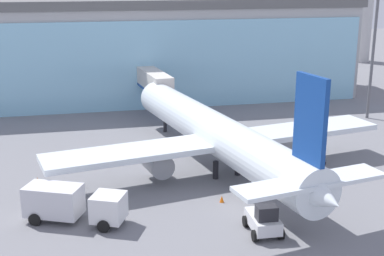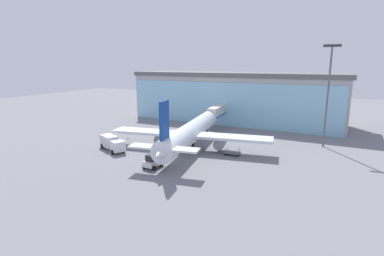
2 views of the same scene
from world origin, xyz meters
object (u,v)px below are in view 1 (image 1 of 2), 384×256
Objects in this scene: airplane at (217,135)px; pushback_tug at (264,220)px; jet_bridge at (152,81)px; safety_cone_wingtip at (38,180)px; safety_cone_nose at (222,199)px; baggage_cart at (309,159)px; apron_light_mast at (376,22)px; catering_truck at (71,203)px.

airplane reaches higher than pushback_tug.
airplane is 10.49× the size of pushback_tug.
jet_bridge is 24.85m from safety_cone_wingtip.
safety_cone_wingtip is (-15.92, 1.02, -3.08)m from airplane.
safety_cone_nose is at bearing -29.96° from safety_cone_wingtip.
jet_bridge reaches higher than baggage_cart.
safety_cone_nose is 1.00× the size of safety_cone_wingtip.
apron_light_mast is 36.55× the size of safety_cone_wingtip.
safety_cone_wingtip is at bearing 174.24° from baggage_cart.
baggage_cart is 5.15× the size of safety_cone_nose.
pushback_tug is at bearing -134.55° from apron_light_mast.
baggage_cart is (10.56, -21.94, -3.94)m from jet_bridge.
safety_cone_wingtip is at bearing 133.66° from catering_truck.
airplane is 16.24m from safety_cone_wingtip.
safety_cone_nose is at bearing 156.77° from airplane.
pushback_tug reaches higher than safety_cone_wingtip.
apron_light_mast reaches higher than catering_truck.
pushback_tug is (-0.88, -12.80, -2.38)m from airplane.
airplane is at bearing 56.11° from catering_truck.
airplane is at bearing 172.58° from baggage_cart.
safety_cone_nose and safety_cone_wingtip have the same top height.
jet_bridge is at bearing -3.17° from airplane.
airplane reaches higher than jet_bridge.
airplane reaches higher than catering_truck.
baggage_cart is 15.34m from pushback_tug.
safety_cone_nose is (-1.94, -7.03, -3.08)m from airplane.
pushback_tug is 6.10× the size of safety_cone_wingtip.
pushback_tug is at bearing -42.60° from safety_cone_wingtip.
baggage_cart is at bearing -34.21° from pushback_tug.
safety_cone_wingtip is (-24.80, 2.00, -0.23)m from baggage_cart.
catering_truck reaches higher than safety_cone_nose.
baggage_cart is at bearing -157.70° from jet_bridge.
safety_cone_nose is (-0.26, -27.99, -4.17)m from jet_bridge.
pushback_tug is (0.81, -33.77, -3.47)m from jet_bridge.
catering_truck is 13.61× the size of safety_cone_wingtip.
apron_light_mast is 2.69× the size of catering_truck.
jet_bridge is at bearing 89.47° from safety_cone_nose.
airplane reaches higher than baggage_cart.
safety_cone_nose is (11.58, 0.30, -1.19)m from catering_truck.
catering_truck is at bearing 71.89° from pushback_tug.
catering_truck is at bearing 110.69° from airplane.
safety_cone_wingtip is at bearing -164.08° from apron_light_mast.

